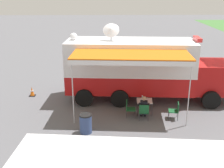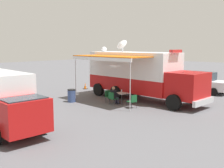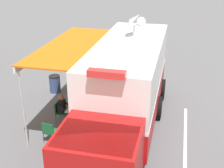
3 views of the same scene
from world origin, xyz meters
name	(u,v)px [view 2 (image 2 of 3)]	position (x,y,z in m)	size (l,w,h in m)	color
ground_plane	(132,98)	(0.00, 0.00, 0.00)	(100.00, 100.00, 0.00)	#5B5B60
lot_stripe	(159,95)	(-2.42, 0.91, 0.00)	(0.12, 4.80, 0.01)	silver
command_truck	(140,73)	(0.09, 0.74, 1.94)	(5.26, 9.64, 4.53)	#B71414
folding_table	(122,94)	(2.10, 0.63, 0.67)	(0.86, 0.86, 0.73)	silver
water_bottle	(122,91)	(1.96, 0.52, 0.83)	(0.07, 0.07, 0.22)	silver
folding_chair_at_table	(112,97)	(2.90, 0.49, 0.51)	(0.51, 0.51, 0.87)	#19562D
folding_chair_beside_table	(109,95)	(2.48, -0.22, 0.51)	(0.51, 0.51, 0.87)	#19562D
folding_chair_spare_by_truck	(133,100)	(2.77, 2.11, 0.51)	(0.56, 0.56, 0.87)	#19562D
seated_responder	(114,95)	(2.71, 0.51, 0.65)	(0.68, 0.58, 1.25)	black
trash_bin	(72,96)	(4.10, -2.32, 0.46)	(0.57, 0.57, 0.91)	#384C7F
traffic_cone	(85,86)	(-0.55, -5.91, 0.28)	(0.36, 0.36, 0.58)	black
car_behind_truck	(202,82)	(-5.90, 3.00, 0.88)	(2.03, 4.20, 1.76)	silver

